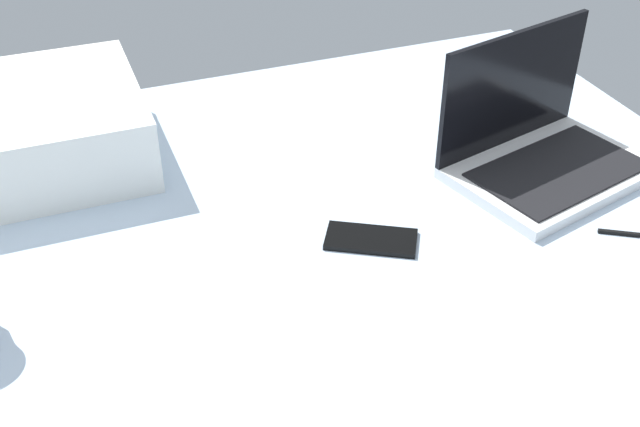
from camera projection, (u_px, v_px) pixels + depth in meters
bed_mattress at (231, 346)px, 117.13cm from camera, size 180.00×140.00×18.00cm
laptop at (540, 148)px, 137.50cm from camera, size 37.70×30.51×23.00cm
cell_phone at (371, 239)px, 122.75cm from camera, size 15.52×12.92×0.80cm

